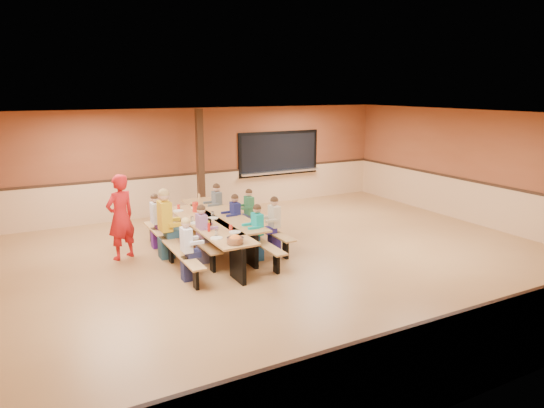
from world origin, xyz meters
TOP-DOWN VIEW (x-y plane):
  - ground at (0.00, 0.00)m, footprint 12.00×12.00m
  - room_envelope at (0.00, 0.00)m, footprint 12.04×10.04m
  - kitchen_pass_through at (2.60, 4.96)m, footprint 2.78×0.28m
  - structural_post at (-0.20, 4.40)m, footprint 0.18×0.18m
  - cafeteria_table_main at (-1.25, 1.09)m, footprint 1.91×3.70m
  - cafeteria_table_second at (-0.68, 1.75)m, footprint 1.91×3.70m
  - seated_child_white_left at (-2.08, 0.01)m, footprint 0.36×0.30m
  - seated_adult_yellow at (-2.08, 1.42)m, footprint 0.50×0.41m
  - seated_child_grey_left at (-2.08, 2.20)m, footprint 0.38×0.31m
  - seated_child_teal_right at (-0.43, 0.38)m, footprint 0.36×0.29m
  - seated_child_navy_right at (-0.43, 1.52)m, footprint 0.36×0.29m
  - seated_child_char_right at (-0.43, 2.64)m, footprint 0.38×0.31m
  - seated_child_purple_sec at (-1.50, 0.77)m, footprint 0.37×0.31m
  - seated_child_green_sec at (0.15, 2.00)m, footprint 0.35×0.28m
  - seated_child_tan_sec at (0.15, 0.71)m, footprint 0.38×0.31m
  - standing_woman at (-2.90, 1.83)m, footprint 0.78×0.68m
  - punch_pitcher at (-1.15, 2.15)m, footprint 0.16×0.16m
  - chip_bowl at (-1.30, -0.48)m, footprint 0.32×0.32m
  - napkin_dispenser at (-1.30, 0.95)m, footprint 0.10×0.14m
  - condiment_mustard at (-1.40, 0.67)m, footprint 0.06×0.06m
  - condiment_ketchup at (-1.45, 0.49)m, footprint 0.06×0.06m
  - table_paddle at (-1.28, 1.50)m, footprint 0.16×0.16m
  - place_settings at (-1.25, 1.09)m, footprint 0.65×3.30m

SIDE VIEW (x-z plane):
  - ground at x=0.00m, z-range 0.00..0.00m
  - cafeteria_table_main at x=-1.25m, z-range 0.16..0.90m
  - cafeteria_table_second at x=-0.68m, z-range 0.16..0.90m
  - seated_child_green_sec at x=0.15m, z-range 0.00..1.16m
  - seated_child_navy_right at x=-0.43m, z-range 0.00..1.19m
  - seated_child_teal_right at x=-0.43m, z-range 0.00..1.19m
  - seated_child_white_left at x=-2.08m, z-range 0.00..1.20m
  - seated_child_purple_sec at x=-1.50m, z-range 0.00..1.22m
  - seated_child_tan_sec at x=0.15m, z-range 0.00..1.23m
  - seated_child_grey_left at x=-2.08m, z-range 0.00..1.23m
  - seated_child_char_right at x=-0.43m, z-range 0.00..1.23m
  - room_envelope at x=0.00m, z-range -0.82..2.20m
  - seated_adult_yellow at x=-2.08m, z-range 0.00..1.47m
  - place_settings at x=-1.25m, z-range 0.74..0.85m
  - napkin_dispenser at x=-1.30m, z-range 0.74..0.87m
  - chip_bowl at x=-1.30m, z-range 0.74..0.89m
  - condiment_mustard at x=-1.40m, z-range 0.74..0.91m
  - condiment_ketchup at x=-1.45m, z-range 0.74..0.91m
  - punch_pitcher at x=-1.15m, z-range 0.74..0.96m
  - table_paddle at x=-1.28m, z-range 0.60..1.16m
  - standing_woman at x=-2.90m, z-range 0.00..1.81m
  - kitchen_pass_through at x=2.60m, z-range 0.80..2.18m
  - structural_post at x=-0.20m, z-range 0.00..3.00m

